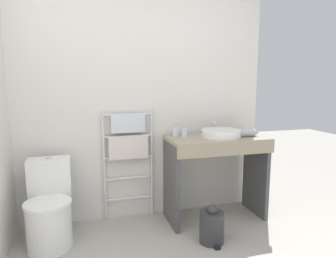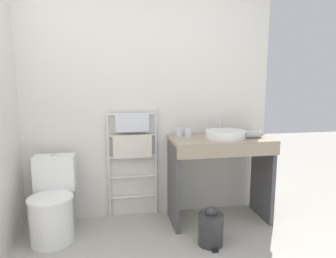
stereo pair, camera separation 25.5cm
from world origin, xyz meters
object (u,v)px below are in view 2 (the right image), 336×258
object	(u,v)px
toilet	(53,205)
trash_bin	(211,228)
cup_near_edge	(188,133)
hair_dryer	(253,134)
cup_near_wall	(179,132)
sink_basin	(225,134)
towel_radiator	(132,144)

from	to	relation	value
toilet	trash_bin	distance (m)	1.44
toilet	cup_near_edge	world-z (taller)	cup_near_edge
toilet	hair_dryer	distance (m)	2.02
cup_near_wall	hair_dryer	world-z (taller)	cup_near_wall
sink_basin	toilet	bearing A→B (deg)	-178.02
toilet	towel_radiator	distance (m)	0.94
cup_near_wall	hair_dryer	distance (m)	0.73
cup_near_wall	towel_radiator	bearing A→B (deg)	170.68
cup_near_wall	trash_bin	distance (m)	0.98
trash_bin	hair_dryer	bearing A→B (deg)	35.09
toilet	cup_near_wall	bearing A→B (deg)	10.98
cup_near_wall	cup_near_edge	distance (m)	0.10
toilet	trash_bin	world-z (taller)	toilet
towel_radiator	trash_bin	xyz separation A→B (m)	(0.63, -0.69, -0.64)
hair_dryer	trash_bin	xyz separation A→B (m)	(-0.55, -0.38, -0.75)
cup_near_wall	trash_bin	world-z (taller)	cup_near_wall
cup_near_wall	trash_bin	bearing A→B (deg)	-76.00
sink_basin	cup_near_edge	bearing A→B (deg)	160.08
cup_near_wall	hair_dryer	size ratio (longest dim) A/B	0.38
sink_basin	trash_bin	bearing A→B (deg)	-122.69
towel_radiator	cup_near_wall	world-z (taller)	towel_radiator
towel_radiator	hair_dryer	xyz separation A→B (m)	(1.18, -0.30, 0.12)
sink_basin	cup_near_wall	xyz separation A→B (m)	(-0.43, 0.18, 0.00)
towel_radiator	hair_dryer	size ratio (longest dim) A/B	5.17
toilet	trash_bin	size ratio (longest dim) A/B	2.11
cup_near_wall	cup_near_edge	size ratio (longest dim) A/B	1.04
sink_basin	cup_near_wall	distance (m)	0.46
cup_near_edge	hair_dryer	distance (m)	0.64
cup_near_edge	hair_dryer	bearing A→B (deg)	-15.21
toilet	cup_near_edge	xyz separation A→B (m)	(1.31, 0.18, 0.60)
towel_radiator	trash_bin	size ratio (longest dim) A/B	3.25
toilet	cup_near_edge	distance (m)	1.45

